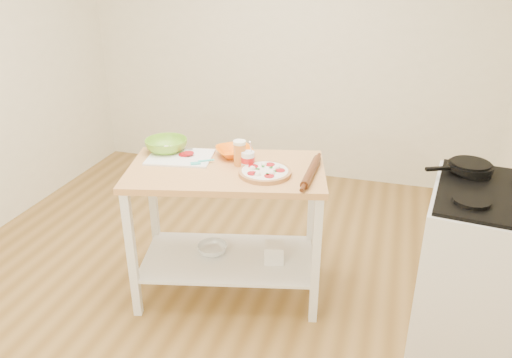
{
  "coord_description": "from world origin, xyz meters",
  "views": [
    {
      "loc": [
        1.07,
        -2.44,
        2.1
      ],
      "look_at": [
        0.29,
        0.22,
        0.83
      ],
      "focal_mm": 35.0,
      "sensor_mm": 36.0,
      "label": 1
    }
  ],
  "objects_px": {
    "gas_stove": "(486,267)",
    "cutting_board": "(180,156)",
    "pizza": "(265,172)",
    "beer_pint": "(240,153)",
    "spatula": "(201,162)",
    "knife": "(167,148)",
    "orange_bowl": "(234,152)",
    "yogurt_tub": "(248,159)",
    "shelf_glass_bowl": "(212,249)",
    "green_bowl": "(166,146)",
    "prep_island": "(227,205)",
    "shelf_bin": "(274,253)",
    "rolling_pin": "(311,172)",
    "skillet": "(469,167)"
  },
  "relations": [
    {
      "from": "orange_bowl",
      "to": "pizza",
      "type": "bearing_deg",
      "value": -40.3
    },
    {
      "from": "prep_island",
      "to": "shelf_bin",
      "type": "relative_size",
      "value": 10.64
    },
    {
      "from": "prep_island",
      "to": "shelf_glass_bowl",
      "type": "relative_size",
      "value": 6.6
    },
    {
      "from": "spatula",
      "to": "shelf_bin",
      "type": "relative_size",
      "value": 1.04
    },
    {
      "from": "cutting_board",
      "to": "shelf_bin",
      "type": "distance_m",
      "value": 0.87
    },
    {
      "from": "orange_bowl",
      "to": "beer_pint",
      "type": "bearing_deg",
      "value": -58.78
    },
    {
      "from": "green_bowl",
      "to": "yogurt_tub",
      "type": "relative_size",
      "value": 1.56
    },
    {
      "from": "cutting_board",
      "to": "green_bowl",
      "type": "distance_m",
      "value": 0.15
    },
    {
      "from": "shelf_bin",
      "to": "rolling_pin",
      "type": "bearing_deg",
      "value": -1.5
    },
    {
      "from": "beer_pint",
      "to": "yogurt_tub",
      "type": "relative_size",
      "value": 0.9
    },
    {
      "from": "prep_island",
      "to": "beer_pint",
      "type": "xyz_separation_m",
      "value": [
        0.06,
        0.07,
        0.33
      ]
    },
    {
      "from": "prep_island",
      "to": "shelf_glass_bowl",
      "type": "xyz_separation_m",
      "value": [
        -0.12,
        0.01,
        -0.36
      ]
    },
    {
      "from": "prep_island",
      "to": "skillet",
      "type": "height_order",
      "value": "skillet"
    },
    {
      "from": "skillet",
      "to": "pizza",
      "type": "xyz_separation_m",
      "value": [
        -1.14,
        -0.27,
        -0.06
      ]
    },
    {
      "from": "prep_island",
      "to": "cutting_board",
      "type": "bearing_deg",
      "value": 167.12
    },
    {
      "from": "beer_pint",
      "to": "gas_stove",
      "type": "bearing_deg",
      "value": -2.2
    },
    {
      "from": "beer_pint",
      "to": "spatula",
      "type": "bearing_deg",
      "value": -166.06
    },
    {
      "from": "orange_bowl",
      "to": "rolling_pin",
      "type": "bearing_deg",
      "value": -17.27
    },
    {
      "from": "green_bowl",
      "to": "beer_pint",
      "type": "relative_size",
      "value": 1.74
    },
    {
      "from": "yogurt_tub",
      "to": "prep_island",
      "type": "bearing_deg",
      "value": -155.48
    },
    {
      "from": "cutting_board",
      "to": "rolling_pin",
      "type": "bearing_deg",
      "value": -12.28
    },
    {
      "from": "skillet",
      "to": "shelf_bin",
      "type": "xyz_separation_m",
      "value": [
        -1.09,
        -0.2,
        -0.65
      ]
    },
    {
      "from": "gas_stove",
      "to": "yogurt_tub",
      "type": "bearing_deg",
      "value": -174.75
    },
    {
      "from": "prep_island",
      "to": "knife",
      "type": "xyz_separation_m",
      "value": [
        -0.47,
        0.17,
        0.27
      ]
    },
    {
      "from": "skillet",
      "to": "knife",
      "type": "distance_m",
      "value": 1.87
    },
    {
      "from": "yogurt_tub",
      "to": "knife",
      "type": "bearing_deg",
      "value": 169.38
    },
    {
      "from": "gas_stove",
      "to": "shelf_glass_bowl",
      "type": "xyz_separation_m",
      "value": [
        -1.66,
        -0.0,
        -0.18
      ]
    },
    {
      "from": "gas_stove",
      "to": "cutting_board",
      "type": "xyz_separation_m",
      "value": [
        -1.88,
        0.06,
        0.43
      ]
    },
    {
      "from": "pizza",
      "to": "shelf_glass_bowl",
      "type": "relative_size",
      "value": 1.58
    },
    {
      "from": "prep_island",
      "to": "orange_bowl",
      "type": "bearing_deg",
      "value": 94.52
    },
    {
      "from": "orange_bowl",
      "to": "green_bowl",
      "type": "relative_size",
      "value": 0.83
    },
    {
      "from": "spatula",
      "to": "beer_pint",
      "type": "xyz_separation_m",
      "value": [
        0.23,
        0.06,
        0.06
      ]
    },
    {
      "from": "beer_pint",
      "to": "cutting_board",
      "type": "bearing_deg",
      "value": 179.14
    },
    {
      "from": "skillet",
      "to": "rolling_pin",
      "type": "height_order",
      "value": "skillet"
    },
    {
      "from": "spatula",
      "to": "rolling_pin",
      "type": "height_order",
      "value": "rolling_pin"
    },
    {
      "from": "gas_stove",
      "to": "shelf_glass_bowl",
      "type": "distance_m",
      "value": 1.67
    },
    {
      "from": "shelf_bin",
      "to": "pizza",
      "type": "bearing_deg",
      "value": -125.3
    },
    {
      "from": "knife",
      "to": "shelf_bin",
      "type": "bearing_deg",
      "value": -17.46
    },
    {
      "from": "pizza",
      "to": "beer_pint",
      "type": "relative_size",
      "value": 1.99
    },
    {
      "from": "orange_bowl",
      "to": "yogurt_tub",
      "type": "height_order",
      "value": "yogurt_tub"
    },
    {
      "from": "gas_stove",
      "to": "green_bowl",
      "type": "distance_m",
      "value": 2.07
    },
    {
      "from": "spatula",
      "to": "beer_pint",
      "type": "distance_m",
      "value": 0.25
    },
    {
      "from": "rolling_pin",
      "to": "shelf_glass_bowl",
      "type": "height_order",
      "value": "rolling_pin"
    },
    {
      "from": "knife",
      "to": "shelf_glass_bowl",
      "type": "relative_size",
      "value": 1.35
    },
    {
      "from": "cutting_board",
      "to": "knife",
      "type": "relative_size",
      "value": 1.66
    },
    {
      "from": "orange_bowl",
      "to": "yogurt_tub",
      "type": "distance_m",
      "value": 0.2
    },
    {
      "from": "cutting_board",
      "to": "shelf_bin",
      "type": "bearing_deg",
      "value": -12.63
    },
    {
      "from": "spatula",
      "to": "green_bowl",
      "type": "bearing_deg",
      "value": 125.19
    },
    {
      "from": "knife",
      "to": "orange_bowl",
      "type": "height_order",
      "value": "orange_bowl"
    },
    {
      "from": "prep_island",
      "to": "spatula",
      "type": "distance_m",
      "value": 0.31
    }
  ]
}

